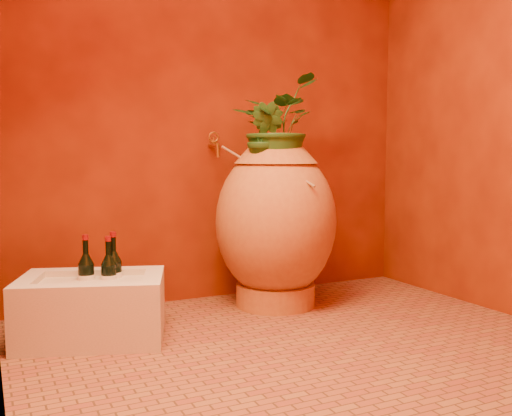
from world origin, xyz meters
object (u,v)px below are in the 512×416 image
stone_basin (92,309)px  wine_bottle_c (86,278)px  amphora (276,221)px  wine_bottle_a (109,278)px  wall_tap (214,143)px  wine_bottle_b (114,275)px

stone_basin → wine_bottle_c: size_ratio=2.36×
amphora → stone_basin: (-1.05, -0.17, -0.34)m
stone_basin → wine_bottle_a: bearing=24.5°
wine_bottle_a → wine_bottle_c: wine_bottle_c is taller
wine_bottle_c → amphora: bearing=5.0°
wall_tap → amphora: bearing=-46.5°
amphora → stone_basin: size_ratio=1.30×
amphora → wine_bottle_a: (-0.96, -0.13, -0.21)m
stone_basin → wall_tap: (0.79, 0.44, 0.78)m
amphora → wine_bottle_a: size_ratio=3.15×
amphora → wine_bottle_c: 1.09m
stone_basin → wine_bottle_a: wine_bottle_a is taller
stone_basin → wall_tap: wall_tap is taller
wine_bottle_a → wine_bottle_c: (-0.10, 0.04, 0.00)m
wine_bottle_a → wall_tap: 1.04m
stone_basin → wine_bottle_b: bearing=29.9°
stone_basin → wine_bottle_c: 0.16m
wine_bottle_c → stone_basin: bearing=-82.0°
amphora → wine_bottle_b: amphora is taller
wine_bottle_b → wine_bottle_c: wine_bottle_b is taller
wine_bottle_c → wall_tap: size_ratio=2.14×
wall_tap → wine_bottle_b: bearing=-150.9°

